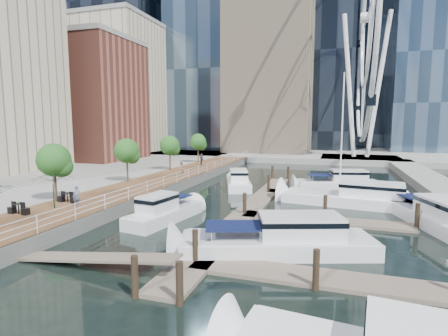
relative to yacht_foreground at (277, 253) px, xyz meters
name	(u,v)px	position (x,y,z in m)	size (l,w,h in m)	color
ground	(161,245)	(-6.70, -0.83, 0.00)	(520.00, 520.00, 0.00)	black
boardwalk	(153,186)	(-15.70, 14.17, 0.50)	(6.00, 60.00, 1.00)	brown
seawall	(178,187)	(-12.70, 14.17, 0.50)	(0.25, 60.00, 1.00)	#595954
land_far	(306,144)	(-6.70, 101.17, 0.50)	(200.00, 114.00, 1.00)	gray
breakwater	(448,194)	(13.30, 19.17, 0.50)	(4.00, 60.00, 1.00)	gray
pier	(360,160)	(7.30, 51.17, 0.50)	(14.00, 12.00, 1.00)	gray
railing	(177,178)	(-12.80, 14.17, 1.52)	(0.10, 60.00, 1.05)	white
floating_docks	(312,208)	(1.26, 9.15, 0.49)	(16.00, 34.00, 2.60)	#6D6051
midrise_condos	(48,83)	(-40.27, 25.99, 13.42)	(19.00, 67.00, 28.00)	#BCAD8E
ferris_wheel	(367,18)	(7.30, 51.17, 25.92)	(5.80, 45.60, 47.80)	white
street_trees	(127,151)	(-18.10, 13.17, 4.29)	(2.60, 42.60, 4.60)	#3F2B1C
yacht_foreground	(277,253)	(0.00, 0.00, 0.00)	(3.12, 11.64, 2.15)	silver
pedestrian_near	(77,196)	(-15.18, 2.11, 1.79)	(0.58, 0.38, 1.59)	#525A6E
pedestrian_mid	(181,168)	(-15.18, 20.31, 1.73)	(0.71, 0.56, 1.47)	gray
pedestrian_far	(202,159)	(-16.19, 29.75, 1.88)	(1.03, 0.43, 1.75)	#363943
moored_yachts	(342,209)	(3.61, 11.79, 0.00)	(23.30, 34.96, 11.50)	white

